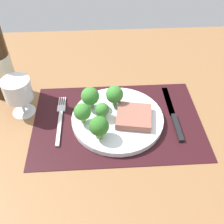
{
  "coord_description": "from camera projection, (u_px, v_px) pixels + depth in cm",
  "views": [
    {
      "loc": [
        -4.68,
        -52.95,
        55.42
      ],
      "look_at": [
        -1.44,
        1.95,
        1.9
      ],
      "focal_mm": 43.07,
      "sensor_mm": 36.0,
      "label": 1
    }
  ],
  "objects": [
    {
      "name": "ground_plane",
      "position": [
        117.0,
        125.0,
        0.78
      ],
      "size": [
        140.0,
        110.0,
        3.0
      ],
      "primitive_type": "cube",
      "color": "brown"
    },
    {
      "name": "wine_glass",
      "position": [
        18.0,
        91.0,
        0.74
      ],
      "size": [
        7.89,
        7.89,
        11.63
      ],
      "color": "silver",
      "rests_on": "ground_plane"
    },
    {
      "name": "placemat",
      "position": [
        117.0,
        121.0,
        0.77
      ],
      "size": [
        47.58,
        31.6,
        0.3
      ],
      "primitive_type": "cube",
      "color": "black",
      "rests_on": "ground_plane"
    },
    {
      "name": "steak",
      "position": [
        134.0,
        117.0,
        0.74
      ],
      "size": [
        10.93,
        10.83,
        2.05
      ],
      "primitive_type": "cube",
      "rotation": [
        0.0,
        0.0,
        -0.17
      ],
      "color": "#8C5647",
      "rests_on": "plate"
    },
    {
      "name": "fork",
      "position": [
        60.0,
        119.0,
        0.77
      ],
      "size": [
        2.4,
        19.2,
        0.5
      ],
      "rotation": [
        0.0,
        0.0,
        0.03
      ],
      "color": "silver",
      "rests_on": "placemat"
    },
    {
      "name": "broccoli_near_steak",
      "position": [
        90.0,
        96.0,
        0.75
      ],
      "size": [
        5.17,
        5.17,
        6.85
      ],
      "color": "#6B994C",
      "rests_on": "plate"
    },
    {
      "name": "broccoli_center",
      "position": [
        99.0,
        126.0,
        0.67
      ],
      "size": [
        5.13,
        5.13,
        6.64
      ],
      "color": "#5B8942",
      "rests_on": "plate"
    },
    {
      "name": "broccoli_back_left",
      "position": [
        82.0,
        112.0,
        0.71
      ],
      "size": [
        4.65,
        4.65,
        6.27
      ],
      "color": "#6B994C",
      "rests_on": "plate"
    },
    {
      "name": "plate",
      "position": [
        117.0,
        119.0,
        0.76
      ],
      "size": [
        25.85,
        25.85,
        1.6
      ],
      "primitive_type": "cylinder",
      "color": "silver",
      "rests_on": "placemat"
    },
    {
      "name": "knife",
      "position": [
        174.0,
        116.0,
        0.77
      ],
      "size": [
        1.8,
        23.0,
        0.8
      ],
      "rotation": [
        0.0,
        0.0,
        -0.03
      ],
      "color": "black",
      "rests_on": "placemat"
    },
    {
      "name": "broccoli_front_edge",
      "position": [
        102.0,
        109.0,
        0.73
      ],
      "size": [
        3.8,
        3.8,
        4.91
      ],
      "color": "#5B8942",
      "rests_on": "plate"
    },
    {
      "name": "broccoli_near_fork",
      "position": [
        115.0,
        95.0,
        0.76
      ],
      "size": [
        5.02,
        5.02,
        6.38
      ],
      "color": "#6B994C",
      "rests_on": "plate"
    }
  ]
}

